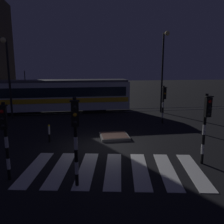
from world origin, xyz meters
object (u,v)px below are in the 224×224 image
Objects in this scene: traffic_light_corner_near_right at (206,119)px; bollard_island_edge at (49,133)px; traffic_light_corner_far_right at (164,99)px; tram at (51,95)px; street_lamp_trackside_right at (164,63)px; traffic_light_kerb_mid_left at (75,129)px; street_lamp_trackside_left at (8,69)px; traffic_light_corner_near_left at (5,130)px.

bollard_island_edge is (-7.55, 4.65, -1.68)m from traffic_light_corner_near_right.
traffic_light_corner_far_right is 9.42m from bollard_island_edge.
tram is at bearing 94.03° from bollard_island_edge.
tram is (-10.87, 1.88, -3.12)m from street_lamp_trackside_right.
traffic_light_kerb_mid_left is 16.24m from street_lamp_trackside_right.
street_lamp_trackside_right is at bearing 2.39° from street_lamp_trackside_left.
traffic_light_corner_near_right is at bearing -102.13° from street_lamp_trackside_right.
street_lamp_trackside_right is at bearing 36.91° from bollard_island_edge.
traffic_light_corner_far_right is at bearing -109.77° from street_lamp_trackside_right.
bollard_island_edge is at bearing -61.29° from street_lamp_trackside_left.
traffic_light_corner_far_right is 0.91× the size of traffic_light_corner_near_right.
street_lamp_trackside_left is at bearing 118.71° from bollard_island_edge.
street_lamp_trackside_right is (2.65, 12.30, 2.63)m from traffic_light_corner_near_right.
traffic_light_kerb_mid_left is 3.16× the size of bollard_island_edge.
street_lamp_trackside_left is at bearing 134.28° from traffic_light_corner_near_right.
street_lamp_trackside_left is 6.17× the size of bollard_island_edge.
traffic_light_corner_near_right is (5.98, 1.21, -0.08)m from traffic_light_kerb_mid_left.
street_lamp_trackside_left reaches higher than traffic_light_corner_near_left.
traffic_light_corner_near_left is (-9.85, -8.26, 0.12)m from traffic_light_corner_far_right.
traffic_light_kerb_mid_left is at bearing -67.18° from street_lamp_trackside_left.
street_lamp_trackside_left reaches higher than traffic_light_corner_far_right.
traffic_light_corner_far_right is (7.10, 9.24, -0.29)m from traffic_light_kerb_mid_left.
traffic_light_corner_far_right is at bearing 21.37° from bollard_island_edge.
street_lamp_trackside_left is (-12.54, 3.68, 2.35)m from traffic_light_corner_far_right.
street_lamp_trackside_left is (-5.44, 12.93, 2.06)m from traffic_light_kerb_mid_left.
tram is (-2.24, 15.39, -0.57)m from traffic_light_kerb_mid_left.
street_lamp_trackside_left is 0.88× the size of street_lamp_trackside_right.
traffic_light_corner_far_right reaches higher than bollard_island_edge.
traffic_light_corner_far_right is 8.11m from traffic_light_corner_near_right.
traffic_light_kerb_mid_left is 0.45× the size of street_lamp_trackside_right.
traffic_light_corner_near_right is 16.50m from street_lamp_trackside_left.
tram is at bearing 170.21° from street_lamp_trackside_right.
traffic_light_corner_near_left is 8.74m from traffic_light_corner_near_right.
traffic_light_corner_near_left is 12.44m from street_lamp_trackside_left.
bollard_island_edge is at bearing -143.09° from street_lamp_trackside_right.
street_lamp_trackside_right reaches higher than bollard_island_edge.
street_lamp_trackside_right is 6.98× the size of bollard_island_edge.
street_lamp_trackside_right is 0.50× the size of tram.
tram is (-8.22, 14.18, -0.49)m from traffic_light_corner_near_right.
bollard_island_edge is (-8.66, -3.39, -1.46)m from traffic_light_corner_far_right.
street_lamp_trackside_right is (14.07, 0.59, 0.49)m from street_lamp_trackside_left.
traffic_light_corner_near_left is 2.92× the size of bollard_island_edge.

